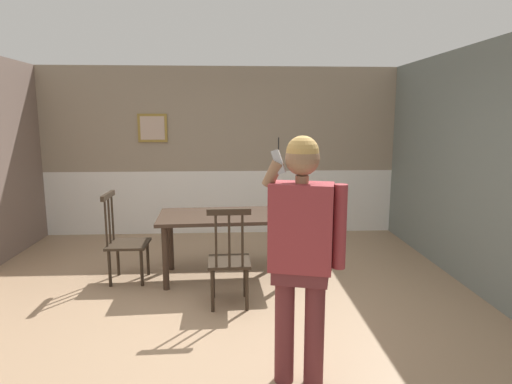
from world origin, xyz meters
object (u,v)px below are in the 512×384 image
at_px(dining_table, 226,223).
at_px(chair_by_doorway, 229,260).
at_px(chair_near_window, 125,241).
at_px(person_figure, 302,244).

height_order(dining_table, chair_by_doorway, chair_by_doorway).
relative_size(chair_near_window, chair_by_doorway, 1.00).
bearing_deg(dining_table, person_figure, -75.47).
xyz_separation_m(dining_table, chair_near_window, (-1.17, -0.06, -0.18)).
distance_m(chair_by_doorway, person_figure, 1.52).
xyz_separation_m(chair_near_window, chair_by_doorway, (1.21, -0.75, 0.00)).
relative_size(dining_table, person_figure, 0.91).
xyz_separation_m(chair_near_window, person_figure, (1.72, -2.07, 0.55)).
height_order(chair_near_window, person_figure, person_figure).
bearing_deg(person_figure, dining_table, -60.66).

